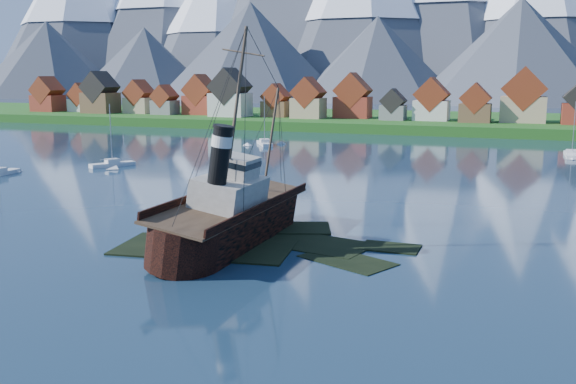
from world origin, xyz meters
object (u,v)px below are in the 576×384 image
(sailboat_b, at_px, (112,165))
(sailboat_e, at_px, (572,155))
(sailboat_c, at_px, (265,144))
(tugboat_wreck, at_px, (235,213))

(sailboat_b, relative_size, sailboat_e, 1.02)
(sailboat_b, height_order, sailboat_e, sailboat_b)
(sailboat_c, xyz_separation_m, sailboat_e, (72.20, 1.56, -0.02))
(tugboat_wreck, distance_m, sailboat_e, 98.80)
(tugboat_wreck, distance_m, sailboat_b, 63.34)
(tugboat_wreck, relative_size, sailboat_b, 2.36)
(tugboat_wreck, xyz_separation_m, sailboat_e, (38.69, 90.87, -2.72))
(sailboat_c, height_order, sailboat_e, sailboat_c)
(sailboat_b, bearing_deg, sailboat_c, 106.18)
(tugboat_wreck, xyz_separation_m, sailboat_c, (-33.51, 89.30, -2.70))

